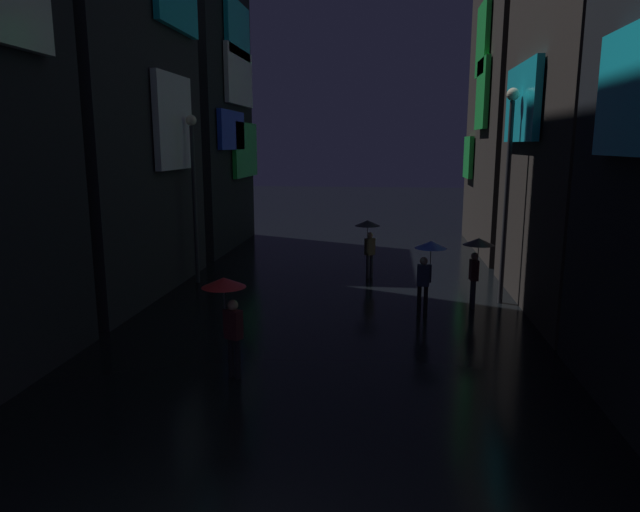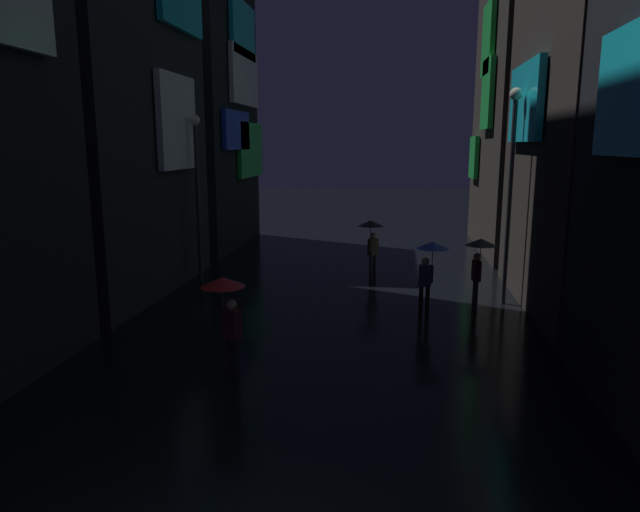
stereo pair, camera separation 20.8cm
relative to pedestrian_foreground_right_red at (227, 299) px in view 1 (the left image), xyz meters
name	(u,v)px [view 1 (the left image)]	position (x,y,z in m)	size (l,w,h in m)	color
building_left_far	(191,108)	(-5.81, 15.02, 4.67)	(4.25, 7.17, 12.66)	black
building_right_far	(527,111)	(9.13, 15.69, 4.50)	(4.25, 8.54, 12.33)	#2D2826
pedestrian_foreground_right_red	(227,299)	(0.00, 0.00, 0.00)	(0.90, 0.90, 2.12)	black
pedestrian_near_crossing_black	(368,233)	(2.52, 9.16, 0.00)	(0.90, 0.90, 2.12)	#2D2D38
pedestrian_foreground_left_black	(477,253)	(5.77, 5.66, 0.00)	(0.90, 0.90, 2.12)	#2D2D38
pedestrian_midstreet_centre_blue	(428,257)	(4.34, 4.92, 0.00)	(0.90, 0.90, 2.12)	black
streetlamp_left_far	(194,180)	(-3.35, 7.90, 1.88)	(0.36, 0.36, 5.71)	#2D2D33
streetlamp_right_far	(508,174)	(6.65, 6.45, 2.21)	(0.36, 0.36, 6.32)	#2D2D33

